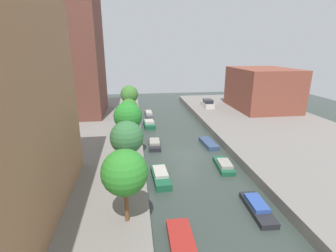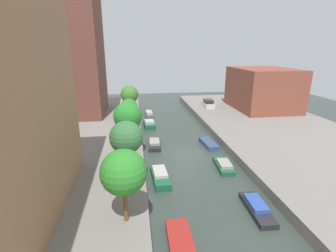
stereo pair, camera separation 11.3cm
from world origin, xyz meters
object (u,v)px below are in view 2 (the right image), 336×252
(apartment_tower_far, at_px, (70,51))
(moored_boat_left_1, at_px, (181,245))
(low_block_right, at_px, (262,89))
(moored_boat_right_2, at_px, (224,165))
(parked_car, at_px, (208,104))
(street_tree_2, at_px, (128,116))
(street_tree_3, at_px, (129,107))
(moored_boat_left_3, at_px, (154,144))
(street_tree_4, at_px, (130,95))
(moored_boat_right_3, at_px, (209,144))
(moored_boat_left_2, at_px, (160,176))
(moored_boat_right_1, at_px, (257,208))
(moored_boat_left_5, at_px, (149,114))
(moored_boat_left_4, at_px, (149,124))
(street_tree_1, at_px, (126,138))
(street_tree_0, at_px, (124,173))

(apartment_tower_far, xyz_separation_m, moored_boat_left_1, (12.85, -31.69, -11.26))
(low_block_right, bearing_deg, moored_boat_right_2, -125.09)
(parked_car, xyz_separation_m, moored_boat_left_1, (-11.51, -33.66, -1.39))
(street_tree_2, height_order, street_tree_3, street_tree_2)
(low_block_right, relative_size, moored_boat_left_3, 3.08)
(street_tree_4, bearing_deg, moored_boat_right_3, -48.18)
(parked_car, xyz_separation_m, moored_boat_left_2, (-11.96, -25.11, -1.23))
(low_block_right, height_order, street_tree_4, low_block_right)
(street_tree_3, bearing_deg, moored_boat_left_3, -54.44)
(street_tree_3, bearing_deg, street_tree_4, 90.00)
(moored_boat_left_1, bearing_deg, moored_boat_left_2, 92.98)
(moored_boat_right_1, height_order, moored_boat_right_2, moored_boat_right_2)
(moored_boat_left_2, distance_m, moored_boat_right_1, 8.90)
(moored_boat_left_5, bearing_deg, moored_boat_left_1, -89.85)
(moored_boat_right_2, bearing_deg, moored_boat_left_2, -167.21)
(apartment_tower_far, height_order, street_tree_2, apartment_tower_far)
(parked_car, bearing_deg, moored_boat_left_5, -172.84)
(moored_boat_left_4, relative_size, moored_boat_right_2, 0.88)
(street_tree_1, xyz_separation_m, moored_boat_left_4, (2.95, 17.26, -4.14))
(street_tree_1, relative_size, street_tree_2, 0.93)
(street_tree_0, distance_m, street_tree_1, 6.29)
(moored_boat_left_2, relative_size, moored_boat_left_5, 0.95)
(low_block_right, bearing_deg, moored_boat_left_3, -146.78)
(low_block_right, distance_m, street_tree_2, 29.81)
(street_tree_3, bearing_deg, moored_boat_left_2, -77.12)
(street_tree_3, relative_size, moored_boat_right_2, 1.12)
(low_block_right, xyz_separation_m, street_tree_1, (-24.53, -23.01, -0.17))
(street_tree_1, height_order, street_tree_4, street_tree_4)
(moored_boat_left_2, bearing_deg, parked_car, 64.54)
(apartment_tower_far, distance_m, moored_boat_left_2, 28.52)
(moored_boat_right_1, height_order, moored_boat_right_3, moored_boat_right_1)
(moored_boat_left_1, bearing_deg, apartment_tower_far, 112.08)
(street_tree_4, bearing_deg, moored_boat_left_2, -81.21)
(moored_boat_left_1, bearing_deg, moored_boat_right_1, 24.01)
(low_block_right, distance_m, moored_boat_left_3, 26.01)
(apartment_tower_far, height_order, street_tree_1, apartment_tower_far)
(moored_boat_left_1, height_order, moored_boat_left_5, moored_boat_left_5)
(moored_boat_left_1, xyz_separation_m, moored_boat_left_2, (-0.44, 8.54, 0.16))
(moored_boat_left_1, xyz_separation_m, moored_boat_right_3, (6.61, 16.39, 0.04))
(street_tree_2, height_order, moored_boat_left_1, street_tree_2)
(moored_boat_right_2, bearing_deg, street_tree_4, 119.15)
(apartment_tower_far, bearing_deg, parked_car, 4.60)
(street_tree_4, relative_size, moored_boat_left_1, 1.21)
(moored_boat_left_3, bearing_deg, parked_car, 54.53)
(moored_boat_left_5, bearing_deg, apartment_tower_far, -177.73)
(parked_car, distance_m, moored_boat_right_3, 18.00)
(moored_boat_left_1, xyz_separation_m, moored_boat_left_4, (-0.43, 25.38, 0.19))
(apartment_tower_far, relative_size, moored_boat_right_2, 5.33)
(low_block_right, bearing_deg, parked_car, 165.31)
(moored_boat_left_4, distance_m, moored_boat_right_1, 23.55)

